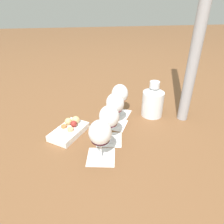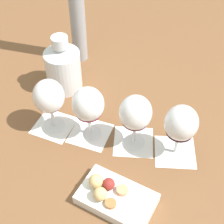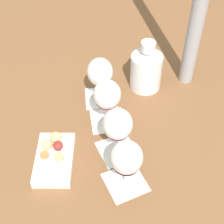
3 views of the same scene
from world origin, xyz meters
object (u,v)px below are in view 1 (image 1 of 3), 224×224
(ceramic_vase, at_px, (153,101))
(snack_dish, at_px, (70,130))
(wine_glass_0, at_px, (120,95))
(wine_glass_2, at_px, (109,118))
(wine_glass_1, at_px, (115,104))
(wine_glass_3, at_px, (100,134))

(ceramic_vase, bearing_deg, snack_dish, -76.41)
(wine_glass_0, height_order, ceramic_vase, ceramic_vase)
(wine_glass_0, relative_size, snack_dish, 0.79)
(wine_glass_0, distance_m, ceramic_vase, 0.17)
(ceramic_vase, bearing_deg, wine_glass_2, -54.75)
(wine_glass_1, relative_size, wine_glass_2, 1.00)
(wine_glass_2, xyz_separation_m, snack_dish, (-0.08, -0.17, -0.09))
(wine_glass_3, height_order, snack_dish, wine_glass_3)
(wine_glass_0, distance_m, wine_glass_1, 0.11)
(ceramic_vase, height_order, snack_dish, ceramic_vase)
(wine_glass_0, height_order, wine_glass_3, same)
(wine_glass_1, bearing_deg, snack_dish, -79.57)
(wine_glass_0, height_order, wine_glass_2, same)
(wine_glass_2, relative_size, snack_dish, 0.79)
(wine_glass_2, bearing_deg, snack_dish, -113.90)
(wine_glass_2, relative_size, ceramic_vase, 0.88)
(ceramic_vase, relative_size, snack_dish, 0.90)
(wine_glass_0, relative_size, wine_glass_2, 1.00)
(wine_glass_2, xyz_separation_m, ceramic_vase, (-0.18, 0.25, -0.03))
(snack_dish, bearing_deg, wine_glass_2, 66.10)
(wine_glass_1, height_order, snack_dish, wine_glass_1)
(ceramic_vase, distance_m, snack_dish, 0.44)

